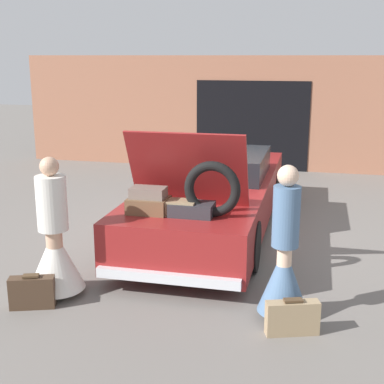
% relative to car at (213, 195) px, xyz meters
% --- Properties ---
extents(ground_plane, '(40.00, 40.00, 0.00)m').
position_rel_car_xyz_m(ground_plane, '(-0.00, 0.02, -0.59)').
color(ground_plane, slate).
extents(garage_wall_back, '(12.00, 0.14, 2.80)m').
position_rel_car_xyz_m(garage_wall_back, '(-0.00, 5.05, 0.80)').
color(garage_wall_back, '#9E664C').
rests_on(garage_wall_back, ground_plane).
extents(car, '(1.87, 5.46, 1.88)m').
position_rel_car_xyz_m(car, '(0.00, 0.00, 0.00)').
color(car, maroon).
rests_on(car, ground_plane).
extents(person_left, '(0.67, 0.67, 1.68)m').
position_rel_car_xyz_m(person_left, '(-1.34, -2.86, 0.00)').
color(person_left, tan).
rests_on(person_left, ground_plane).
extents(person_right, '(0.55, 0.55, 1.71)m').
position_rel_car_xyz_m(person_right, '(1.34, -2.83, 0.02)').
color(person_right, beige).
rests_on(person_right, ground_plane).
extents(suitcase_beside_left_person, '(0.53, 0.31, 0.40)m').
position_rel_car_xyz_m(suitcase_beside_left_person, '(-1.44, -3.25, -0.41)').
color(suitcase_beside_left_person, '#473323').
rests_on(suitcase_beside_left_person, ground_plane).
extents(suitcase_beside_right_person, '(0.57, 0.31, 0.39)m').
position_rel_car_xyz_m(suitcase_beside_right_person, '(1.47, -3.17, -0.41)').
color(suitcase_beside_right_person, '#9E8460').
rests_on(suitcase_beside_right_person, ground_plane).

